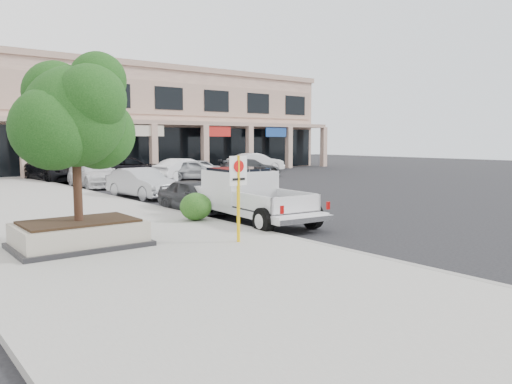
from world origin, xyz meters
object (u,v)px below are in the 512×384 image
pickup_truck (255,196)px  curb_car_b (141,183)px  lot_car_b (184,169)px  lot_car_e (202,167)px  planter_tree (78,118)px  lot_car_d (132,169)px  planter (79,234)px  curb_car_a (196,196)px  lot_car_c (251,168)px  lot_car_f (256,162)px  curb_car_d (57,169)px  lot_car_a (192,170)px  no_parking_sign (238,187)px  curb_car_c (95,174)px

pickup_truck → curb_car_b: 9.30m
lot_car_b → lot_car_e: (3.08, 2.55, -0.09)m
planter_tree → lot_car_e: bearing=51.6°
lot_car_d → lot_car_e: lot_car_d is taller
planter → curb_car_a: (5.99, 4.22, 0.19)m
planter → lot_car_c: (19.31, 18.10, 0.22)m
lot_car_f → curb_car_b: bearing=139.3°
curb_car_b → curb_car_d: (-0.34, 12.68, 0.09)m
lot_car_f → lot_car_c: bearing=151.0°
pickup_truck → lot_car_a: bearing=71.0°
no_parking_sign → lot_car_c: (15.77, 20.11, -0.93)m
no_parking_sign → lot_car_d: (7.12, 22.64, -0.83)m
no_parking_sign → curb_car_c: 19.51m
lot_car_a → lot_car_c: 5.29m
planter_tree → lot_car_f: (23.35, 22.62, -2.58)m
lot_car_d → lot_car_e: (6.19, 0.60, -0.14)m
lot_car_c → curb_car_d: bearing=89.9°
curb_car_c → lot_car_f: lot_car_f is taller
lot_car_b → lot_car_e: bearing=-63.1°
curb_car_c → lot_car_d: lot_car_d is taller
curb_car_a → lot_car_c: size_ratio=0.81×
planter → planter_tree: planter_tree is taller
lot_car_c → lot_car_d: lot_car_d is taller
lot_car_d → curb_car_d: bearing=83.1°
lot_car_b → lot_car_a: bearing=-174.1°
pickup_truck → curb_car_d: (-0.19, 21.97, -0.10)m
lot_car_b → lot_car_c: 5.57m
no_parking_sign → curb_car_a: bearing=68.5°
planter_tree → lot_car_e: size_ratio=1.02×
curb_car_b → pickup_truck: bearing=-97.6°
planter → no_parking_sign: 4.24m
pickup_truck → lot_car_d: bearing=82.8°
planter → curb_car_d: 23.64m
lot_car_a → planter_tree: bearing=164.4°
curb_car_b → lot_car_f: lot_car_f is taller
no_parking_sign → curb_car_d: no_parking_sign is taller
curb_car_d → pickup_truck: bearing=-95.3°
lot_car_b → lot_car_d: (-3.11, 1.95, 0.05)m
curb_car_d → curb_car_a: bearing=-96.2°
lot_car_d → lot_car_f: bearing=-61.6°
lot_car_c → lot_car_f: lot_car_f is taller
curb_car_b → lot_car_c: (12.85, 7.95, -0.04)m
pickup_truck → lot_car_d: (4.34, 19.78, -0.12)m
pickup_truck → lot_car_b: bearing=72.5°
lot_car_c → lot_car_d: bearing=93.3°
no_parking_sign → pickup_truck: no_parking_sign is taller
curb_car_b → lot_car_a: bearing=39.2°
planter_tree → lot_car_d: bearing=62.8°
curb_car_d → lot_car_b: size_ratio=1.29×
lot_car_c → lot_car_e: 3.99m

